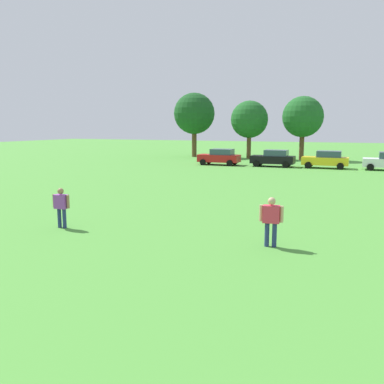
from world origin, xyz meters
name	(u,v)px	position (x,y,z in m)	size (l,w,h in m)	color
ground_plane	(261,183)	(0.00, 30.00, 0.00)	(160.00, 160.00, 0.00)	#4C9338
adult_bystander	(271,218)	(3.85, 14.51, 1.00)	(0.80, 0.36, 1.69)	navy
bystander_near_trees	(61,204)	(-4.41, 13.92, 0.95)	(0.76, 0.33, 1.61)	navy
parked_car_red_0	(220,157)	(-7.15, 41.92, 0.86)	(4.30, 2.02, 1.68)	red
parked_car_black_1	(274,158)	(-1.59, 42.31, 0.86)	(4.30, 2.02, 1.68)	black
parked_car_yellow_2	(326,159)	(3.44, 42.61, 0.86)	(4.30, 2.02, 1.68)	yellow
tree_far_left	(194,114)	(-13.99, 51.67, 5.64)	(5.36, 5.36, 8.35)	brown
tree_center	(249,120)	(-6.53, 51.51, 4.84)	(4.60, 4.60, 7.17)	brown
tree_far_right	(303,117)	(-0.14, 52.04, 5.11)	(4.86, 4.86, 7.57)	brown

